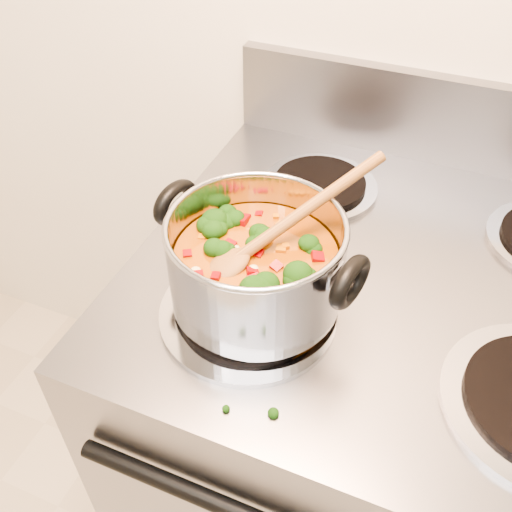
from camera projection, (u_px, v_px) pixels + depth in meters
The scene contains 4 objects.
electric_range at pixel (369, 437), 1.14m from camera, with size 0.80×0.72×1.08m.
stockpot at pixel (256, 264), 0.74m from camera, with size 0.29×0.23×0.14m.
wooden_spoon at pixel (267, 237), 0.72m from camera, with size 0.19×0.24×0.11m.
cooktop_crumbs at pixel (301, 305), 0.78m from camera, with size 0.06×0.36×0.01m.
Camera 1 is at (-0.01, 0.53, 1.50)m, focal length 40.00 mm.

